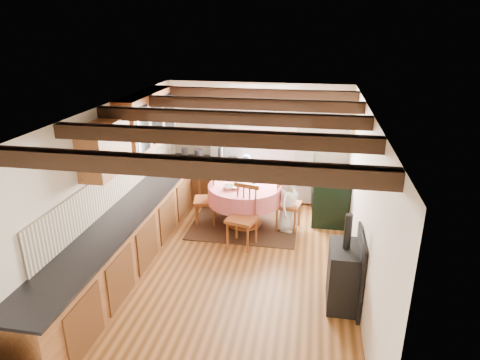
% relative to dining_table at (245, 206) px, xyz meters
% --- Properties ---
extents(floor, '(3.60, 5.50, 0.00)m').
position_rel_dining_table_xyz_m(floor, '(0.05, -1.52, -0.39)').
color(floor, '#A76630').
rests_on(floor, ground).
extents(ceiling, '(3.60, 5.50, 0.00)m').
position_rel_dining_table_xyz_m(ceiling, '(0.05, -1.52, 2.01)').
color(ceiling, white).
rests_on(ceiling, ground).
extents(wall_back, '(3.60, 0.00, 2.40)m').
position_rel_dining_table_xyz_m(wall_back, '(0.05, 1.23, 0.81)').
color(wall_back, silver).
rests_on(wall_back, ground).
extents(wall_front, '(3.60, 0.00, 2.40)m').
position_rel_dining_table_xyz_m(wall_front, '(0.05, -4.27, 0.81)').
color(wall_front, silver).
rests_on(wall_front, ground).
extents(wall_left, '(0.00, 5.50, 2.40)m').
position_rel_dining_table_xyz_m(wall_left, '(-1.75, -1.52, 0.81)').
color(wall_left, silver).
rests_on(wall_left, ground).
extents(wall_right, '(0.00, 5.50, 2.40)m').
position_rel_dining_table_xyz_m(wall_right, '(1.85, -1.52, 0.81)').
color(wall_right, silver).
rests_on(wall_right, ground).
extents(beam_a, '(3.60, 0.16, 0.16)m').
position_rel_dining_table_xyz_m(beam_a, '(0.05, -3.52, 1.92)').
color(beam_a, black).
rests_on(beam_a, ceiling).
extents(beam_b, '(3.60, 0.16, 0.16)m').
position_rel_dining_table_xyz_m(beam_b, '(0.05, -2.52, 1.92)').
color(beam_b, black).
rests_on(beam_b, ceiling).
extents(beam_c, '(3.60, 0.16, 0.16)m').
position_rel_dining_table_xyz_m(beam_c, '(0.05, -1.52, 1.92)').
color(beam_c, black).
rests_on(beam_c, ceiling).
extents(beam_d, '(3.60, 0.16, 0.16)m').
position_rel_dining_table_xyz_m(beam_d, '(0.05, -0.52, 1.92)').
color(beam_d, black).
rests_on(beam_d, ceiling).
extents(beam_e, '(3.60, 0.16, 0.16)m').
position_rel_dining_table_xyz_m(beam_e, '(0.05, 0.48, 1.92)').
color(beam_e, black).
rests_on(beam_e, ceiling).
extents(splash_left, '(0.02, 4.50, 0.55)m').
position_rel_dining_table_xyz_m(splash_left, '(-1.73, -1.22, 0.81)').
color(splash_left, beige).
rests_on(splash_left, wall_left).
extents(splash_back, '(1.40, 0.02, 0.55)m').
position_rel_dining_table_xyz_m(splash_back, '(-0.95, 1.21, 0.81)').
color(splash_back, beige).
rests_on(splash_back, wall_back).
extents(base_cabinet_left, '(0.60, 5.30, 0.88)m').
position_rel_dining_table_xyz_m(base_cabinet_left, '(-1.45, -1.52, 0.05)').
color(base_cabinet_left, '#A06337').
rests_on(base_cabinet_left, floor).
extents(base_cabinet_back, '(1.30, 0.60, 0.88)m').
position_rel_dining_table_xyz_m(base_cabinet_back, '(-1.00, 0.93, 0.05)').
color(base_cabinet_back, '#A06337').
rests_on(base_cabinet_back, floor).
extents(worktop_left, '(0.64, 5.30, 0.04)m').
position_rel_dining_table_xyz_m(worktop_left, '(-1.43, -1.52, 0.51)').
color(worktop_left, black).
rests_on(worktop_left, base_cabinet_left).
extents(worktop_back, '(1.30, 0.64, 0.04)m').
position_rel_dining_table_xyz_m(worktop_back, '(-1.00, 0.91, 0.51)').
color(worktop_back, black).
rests_on(worktop_back, base_cabinet_back).
extents(wall_cabinet_glass, '(0.34, 1.80, 0.90)m').
position_rel_dining_table_xyz_m(wall_cabinet_glass, '(-1.58, -0.32, 1.56)').
color(wall_cabinet_glass, '#A06337').
rests_on(wall_cabinet_glass, wall_left).
extents(wall_cabinet_solid, '(0.34, 0.90, 0.70)m').
position_rel_dining_table_xyz_m(wall_cabinet_solid, '(-1.58, -1.82, 1.51)').
color(wall_cabinet_solid, '#A06337').
rests_on(wall_cabinet_solid, wall_left).
extents(window_frame, '(1.34, 0.03, 1.54)m').
position_rel_dining_table_xyz_m(window_frame, '(0.15, 1.21, 1.21)').
color(window_frame, white).
rests_on(window_frame, wall_back).
extents(window_pane, '(1.20, 0.01, 1.40)m').
position_rel_dining_table_xyz_m(window_pane, '(0.15, 1.22, 1.21)').
color(window_pane, white).
rests_on(window_pane, wall_back).
extents(curtain_left, '(0.35, 0.10, 2.10)m').
position_rel_dining_table_xyz_m(curtain_left, '(-0.70, 1.13, 0.71)').
color(curtain_left, '#A4A8A1').
rests_on(curtain_left, wall_back).
extents(curtain_right, '(0.35, 0.10, 2.10)m').
position_rel_dining_table_xyz_m(curtain_right, '(1.00, 1.13, 0.71)').
color(curtain_right, '#A4A8A1').
rests_on(curtain_right, wall_back).
extents(curtain_rod, '(2.00, 0.03, 0.03)m').
position_rel_dining_table_xyz_m(curtain_rod, '(0.15, 1.13, 1.81)').
color(curtain_rod, black).
rests_on(curtain_rod, wall_back).
extents(wall_picture, '(0.04, 0.50, 0.60)m').
position_rel_dining_table_xyz_m(wall_picture, '(1.82, 0.78, 1.31)').
color(wall_picture, gold).
rests_on(wall_picture, wall_right).
extents(wall_plate, '(0.30, 0.02, 0.30)m').
position_rel_dining_table_xyz_m(wall_plate, '(1.10, 1.20, 1.31)').
color(wall_plate, silver).
rests_on(wall_plate, wall_back).
extents(rug, '(1.90, 1.48, 0.01)m').
position_rel_dining_table_xyz_m(rug, '(0.00, 0.00, -0.38)').
color(rug, '#392516').
rests_on(rug, floor).
extents(dining_table, '(1.29, 1.29, 0.78)m').
position_rel_dining_table_xyz_m(dining_table, '(0.00, 0.00, 0.00)').
color(dining_table, '#D37A7B').
rests_on(dining_table, floor).
extents(chair_near, '(0.55, 0.57, 1.04)m').
position_rel_dining_table_xyz_m(chair_near, '(0.08, -0.74, 0.13)').
color(chair_near, '#9A4621').
rests_on(chair_near, floor).
extents(chair_left, '(0.51, 0.49, 0.97)m').
position_rel_dining_table_xyz_m(chair_left, '(-0.72, -0.01, 0.09)').
color(chair_left, '#9A4621').
rests_on(chair_left, floor).
extents(chair_right, '(0.52, 0.50, 0.99)m').
position_rel_dining_table_xyz_m(chair_right, '(0.78, 0.03, 0.11)').
color(chair_right, '#9A4621').
rests_on(chair_right, floor).
extents(aga_range, '(0.65, 1.00, 0.92)m').
position_rel_dining_table_xyz_m(aga_range, '(1.52, 0.58, 0.07)').
color(aga_range, black).
rests_on(aga_range, floor).
extents(cast_iron_stove, '(0.39, 0.64, 1.29)m').
position_rel_dining_table_xyz_m(cast_iron_stove, '(1.63, -2.01, 0.25)').
color(cast_iron_stove, black).
rests_on(cast_iron_stove, floor).
extents(child_far, '(0.41, 0.28, 1.10)m').
position_rel_dining_table_xyz_m(child_far, '(-0.11, 0.81, 0.16)').
color(child_far, '#435373').
rests_on(child_far, floor).
extents(child_right, '(0.47, 0.59, 1.06)m').
position_rel_dining_table_xyz_m(child_right, '(0.77, -0.04, 0.14)').
color(child_right, white).
rests_on(child_right, floor).
extents(bowl_a, '(0.32, 0.32, 0.06)m').
position_rel_dining_table_xyz_m(bowl_a, '(-0.13, -0.16, 0.42)').
color(bowl_a, silver).
rests_on(bowl_a, dining_table).
extents(bowl_b, '(0.23, 0.23, 0.06)m').
position_rel_dining_table_xyz_m(bowl_b, '(-0.25, -0.22, 0.42)').
color(bowl_b, silver).
rests_on(bowl_b, dining_table).
extents(cup, '(0.10, 0.10, 0.08)m').
position_rel_dining_table_xyz_m(cup, '(0.16, 0.01, 0.43)').
color(cup, silver).
rests_on(cup, dining_table).
extents(canister_tall, '(0.13, 0.13, 0.22)m').
position_rel_dining_table_xyz_m(canister_tall, '(-1.37, 0.91, 0.64)').
color(canister_tall, '#262628').
rests_on(canister_tall, worktop_back).
extents(canister_wide, '(0.18, 0.18, 0.20)m').
position_rel_dining_table_xyz_m(canister_wide, '(-1.07, 0.91, 0.63)').
color(canister_wide, '#262628').
rests_on(canister_wide, worktop_back).
extents(canister_slim, '(0.09, 0.09, 0.26)m').
position_rel_dining_table_xyz_m(canister_slim, '(-0.64, 0.94, 0.66)').
color(canister_slim, '#262628').
rests_on(canister_slim, worktop_back).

